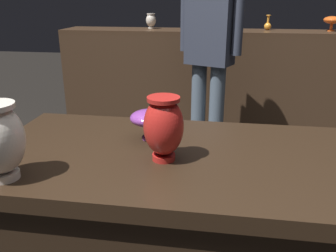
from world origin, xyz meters
TOP-DOWN VIEW (x-y plane):
  - back_display_shelf at (0.00, 2.20)m, footprint 2.60×0.40m
  - vase_centerpiece at (-0.02, -0.05)m, footprint 0.12×0.12m
  - vase_left_accent at (-0.10, 0.10)m, footprint 0.13×0.13m
  - shelf_vase_far_right at (1.04, 2.25)m, footprint 0.14×0.14m
  - shelf_vase_right at (0.52, 2.28)m, footprint 0.06×0.06m
  - shelf_vase_left at (-0.52, 2.27)m, footprint 0.09×0.09m
  - visitor_center_back at (0.05, 1.53)m, footprint 0.44×0.29m

SIDE VIEW (x-z plane):
  - back_display_shelf at x=0.00m, z-range 0.00..0.99m
  - vase_left_accent at x=-0.10m, z-range 0.82..0.93m
  - vase_centerpiece at x=-0.02m, z-range 0.81..1.01m
  - visitor_center_back at x=0.05m, z-range 0.15..1.79m
  - shelf_vase_right at x=0.52m, z-range 0.97..1.09m
  - shelf_vase_left at x=-0.52m, z-range 1.00..1.13m
  - shelf_vase_far_right at x=1.04m, z-range 1.02..1.14m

